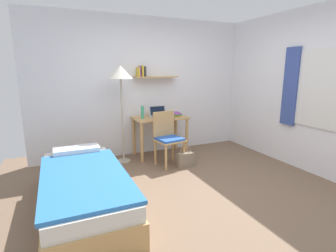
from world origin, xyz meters
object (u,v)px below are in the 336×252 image
Objects in this scene: desk_chair at (168,136)px; laptop at (158,114)px; standing_lamp at (121,77)px; desk at (160,124)px; water_bottle at (142,112)px; book_stack at (176,114)px; bed at (84,190)px; handbag at (185,159)px.

laptop is (0.06, 0.57, 0.30)m from desk_chair.
desk_chair is at bearing -32.27° from standing_lamp.
desk is at bearing 82.32° from desk_chair.
water_bottle is 0.99× the size of book_stack.
desk_chair is (1.51, 0.96, 0.27)m from bed.
bed is 2.05m from standing_lamp.
water_bottle is at bearing 49.75° from bed.
desk_chair is 3.92× the size of water_bottle.
desk is at bearing 42.99° from bed.
handbag is (0.17, -0.74, -0.48)m from desk.
standing_lamp reaches higher than bed.
bed is 1.21× the size of standing_lamp.
desk reaches higher than bed.
laptop is 0.36m from water_bottle.
handbag is (0.18, -0.80, -0.68)m from laptop.
water_bottle is (-0.36, -0.03, 0.26)m from desk.
book_stack is (1.07, 0.05, -0.72)m from standing_lamp.
laptop reaches higher than desk_chair.
standing_lamp reaches higher than desk_chair.
standing_lamp is 1.03m from laptop.
laptop is at bearing 84.06° from desk_chair.
desk_chair is 2.78× the size of laptop.
laptop is at bearing 14.29° from water_bottle.
laptop is at bearing 102.45° from handbag.
handbag is at bearing -44.06° from desk_chair.
standing_lamp is (-0.68, 0.43, 1.00)m from desk_chair.
bed is at bearing -142.76° from book_stack.
desk_chair is 0.54× the size of standing_lamp.
laptop reaches higher than book_stack.
book_stack reaches higher than handbag.
bed is 8.71× the size of water_bottle.
desk_chair is 0.67m from water_bottle.
bed is 2.07× the size of desk.
desk_chair is 2.39× the size of handbag.
standing_lamp reaches higher than desk.
desk_chair is at bearing -59.10° from water_bottle.
standing_lamp is (0.83, 1.39, 1.27)m from bed.
desk_chair reaches higher than bed.
bed is 1.81m from desk_chair.
water_bottle is (-0.29, 0.48, 0.36)m from desk_chair.
standing_lamp reaches higher than handbag.
book_stack reaches higher than desk.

